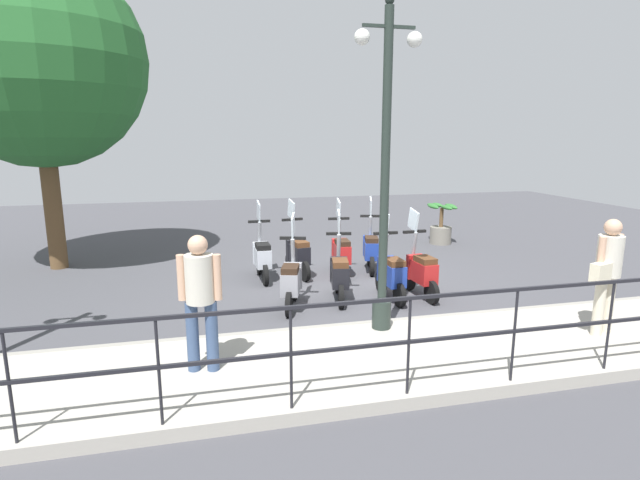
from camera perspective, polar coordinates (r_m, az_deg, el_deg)
The scene contains 16 objects.
ground_plane at distance 9.47m, azimuth 3.24°, elevation -5.44°, with size 28.00×28.00×0.00m, color #424247.
promenade_walkway at distance 6.68m, azimuth 11.22°, elevation -12.54°, with size 2.20×20.00×0.15m.
fence_railing at distance 5.51m, azimuth 16.13°, elevation -8.93°, with size 0.04×16.03×1.07m.
lamp_post_near at distance 6.73m, azimuth 7.40°, elevation 5.60°, with size 0.26×0.90×4.36m.
pedestrian_with_bag at distance 7.66m, azimuth 30.01°, elevation -2.81°, with size 0.44×0.62×1.59m.
pedestrian_distant at distance 5.77m, azimuth -13.54°, elevation -5.90°, with size 0.38×0.48×1.59m.
tree_large at distance 12.00m, azimuth -29.63°, elevation 17.39°, with size 4.29×4.29×6.43m.
potted_palm at distance 13.56m, azimuth 13.66°, elevation 1.45°, with size 1.06×0.66×1.05m.
scooter_near_0 at distance 8.97m, azimuth 11.43°, elevation -3.43°, with size 1.23×0.44×1.54m.
scooter_near_1 at distance 8.74m, azimuth 8.08°, elevation -3.72°, with size 1.23×0.44×1.54m.
scooter_near_2 at distance 8.60m, azimuth 2.24°, elevation -3.85°, with size 1.22×0.49×1.54m.
scooter_near_3 at distance 8.23m, azimuth -3.28°, elevation -4.59°, with size 1.20×0.54×1.54m.
scooter_far_0 at distance 10.55m, azimuth 5.82°, elevation -0.97°, with size 1.21×0.53×1.54m.
scooter_far_1 at distance 10.18m, azimuth 2.42°, elevation -1.38°, with size 1.23×0.44×1.54m.
scooter_far_2 at distance 10.10m, azimuth -2.59°, elevation -1.50°, with size 1.22×0.47×1.54m.
scooter_far_3 at distance 9.91m, azimuth -6.65°, elevation -1.82°, with size 1.23×0.44×1.54m.
Camera 1 is at (-8.66, 2.62, 2.80)m, focal length 28.00 mm.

